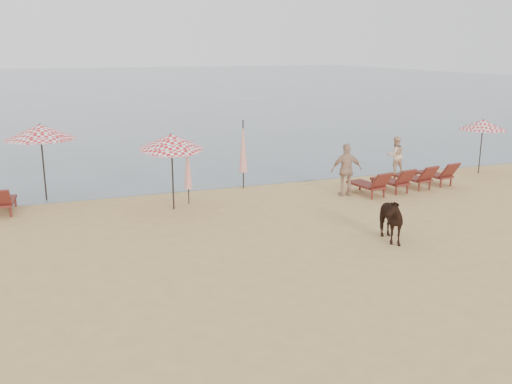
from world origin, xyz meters
The scene contains 11 objects.
ground centered at (0.00, 0.00, 0.00)m, with size 120.00×120.00×0.00m, color tan.
sea centered at (0.00, 80.00, 0.00)m, with size 160.00×140.00×0.06m, color #51606B.
lounger_cluster_right centered at (6.69, 7.46, 0.44)m, with size 4.20×2.35×0.63m.
umbrella_open_left_a centered at (-5.51, 10.45, 2.34)m, with size 2.29×2.29×2.61m.
umbrella_open_left_b centered at (-1.72, 7.91, 2.18)m, with size 1.98×2.01×2.52m.
umbrella_open_right centered at (11.20, 8.83, 2.00)m, with size 1.82×1.82×2.22m.
umbrella_closed_left centered at (-1.10, 8.41, 1.29)m, with size 0.26×0.26×2.10m.
umbrella_closed_right centered at (1.29, 9.79, 1.54)m, with size 0.31×0.31×2.51m.
cow centered at (2.92, 2.89, 0.63)m, with size 0.68×1.49×1.26m, color black.
beachgoer_right_a centered at (7.94, 10.03, 0.77)m, with size 0.75×0.58×1.53m, color #DCAE8A.
beachgoer_right_b centered at (4.27, 7.50, 0.92)m, with size 1.08×0.45×1.83m, color tan.
Camera 1 is at (-5.38, -9.42, 4.98)m, focal length 40.00 mm.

